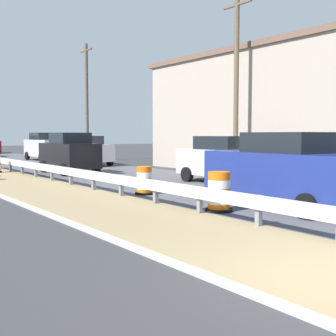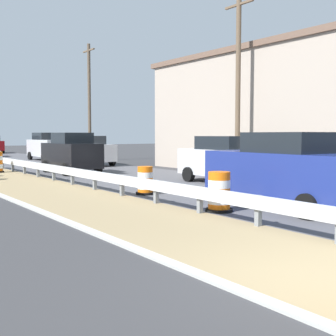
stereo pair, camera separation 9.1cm
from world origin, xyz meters
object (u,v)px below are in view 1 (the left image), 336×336
car_lead_near_lane (284,170)px  utility_pole_near (236,83)px  car_distant_a (226,160)px  car_mid_far_lane (45,147)px  traffic_barrel_close (144,182)px  traffic_barrel_nearest (219,194)px  car_trailing_near_lane (88,151)px  car_trailing_far_lane (69,153)px  utility_pole_mid (87,101)px

car_lead_near_lane → utility_pole_near: 9.61m
car_distant_a → car_mid_far_lane: bearing=179.6°
car_mid_far_lane → car_distant_a: bearing=-0.2°
traffic_barrel_close → traffic_barrel_nearest: bearing=-93.5°
car_lead_near_lane → car_mid_far_lane: (2.98, 26.23, 0.04)m
car_trailing_near_lane → car_trailing_far_lane: bearing=-36.6°
car_mid_far_lane → car_trailing_far_lane: bearing=-15.3°
car_lead_near_lane → car_trailing_far_lane: 13.94m
car_lead_near_lane → car_mid_far_lane: 26.40m
utility_pole_near → car_lead_near_lane: bearing=-126.1°
traffic_barrel_close → car_trailing_far_lane: 9.48m
car_trailing_far_lane → utility_pole_near: size_ratio=0.48×
traffic_barrel_nearest → car_distant_a: 6.99m
car_trailing_near_lane → utility_pole_near: size_ratio=0.48×
car_trailing_near_lane → traffic_barrel_close: bearing=-20.1°
traffic_barrel_close → car_trailing_near_lane: (4.80, 14.23, 0.55)m
car_trailing_near_lane → utility_pole_near: utility_pole_near is taller
car_trailing_near_lane → car_mid_far_lane: (-0.12, 7.42, 0.12)m
car_trailing_near_lane → traffic_barrel_nearest: bearing=-16.9°
car_lead_near_lane → car_trailing_far_lane: size_ratio=1.16×
car_mid_far_lane → utility_pole_near: size_ratio=0.54×
car_trailing_near_lane → car_distant_a: car_distant_a is taller
car_distant_a → utility_pole_near: 4.54m
car_trailing_far_lane → utility_pole_near: utility_pole_near is taller
traffic_barrel_close → car_lead_near_lane: bearing=-69.6°
utility_pole_near → utility_pole_mid: bearing=90.2°
car_lead_near_lane → car_trailing_near_lane: car_lead_near_lane is taller
car_mid_far_lane → traffic_barrel_nearest: bearing=-11.1°
utility_pole_near → car_mid_far_lane: bearing=97.0°
traffic_barrel_close → car_trailing_near_lane: car_trailing_near_lane is taller
traffic_barrel_close → car_mid_far_lane: 22.15m
car_mid_far_lane → utility_pole_near: 19.42m
car_distant_a → utility_pole_near: bearing=127.3°
car_lead_near_lane → car_trailing_near_lane: size_ratio=1.17×
car_lead_near_lane → utility_pole_mid: utility_pole_mid is taller
car_mid_far_lane → car_trailing_far_lane: 12.73m
traffic_barrel_nearest → car_trailing_far_lane: bearing=83.1°
traffic_barrel_nearest → traffic_barrel_close: bearing=86.5°
car_distant_a → utility_pole_near: size_ratio=0.54×
car_trailing_far_lane → traffic_barrel_close: bearing=171.8°
car_distant_a → utility_pole_mid: utility_pole_mid is taller
car_lead_near_lane → utility_pole_near: bearing=-34.0°
car_trailing_near_lane → utility_pole_mid: bearing=152.8°
traffic_barrel_nearest → utility_pole_mid: utility_pole_mid is taller
utility_pole_near → traffic_barrel_nearest: bearing=-137.3°
traffic_barrel_nearest → car_distant_a: size_ratio=0.23×
traffic_barrel_close → utility_pole_mid: utility_pole_mid is taller
car_trailing_far_lane → car_mid_far_lane: bearing=-14.9°
traffic_barrel_nearest → utility_pole_mid: (7.20, 22.68, 4.15)m
traffic_barrel_close → car_trailing_near_lane: size_ratio=0.23×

